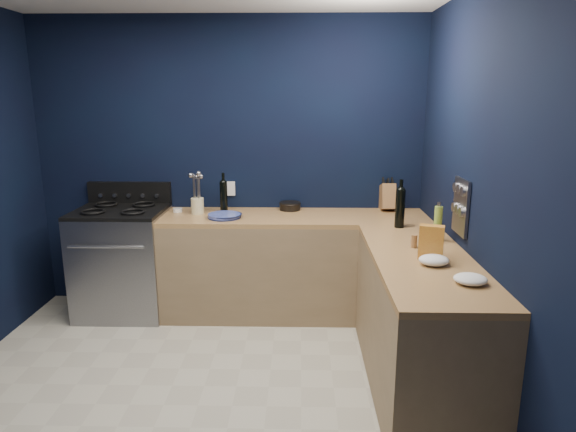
{
  "coord_description": "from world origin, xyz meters",
  "views": [
    {
      "loc": [
        0.64,
        -2.8,
        1.91
      ],
      "look_at": [
        0.55,
        1.0,
        1.0
      ],
      "focal_mm": 31.32,
      "sensor_mm": 36.0,
      "label": 1
    }
  ],
  "objects_px": {
    "utensil_crock": "(197,206)",
    "crouton_bag": "(431,242)",
    "knife_block": "(387,197)",
    "gas_range": "(123,263)",
    "plate_stack": "(224,216)"
  },
  "relations": [
    {
      "from": "utensil_crock",
      "to": "crouton_bag",
      "type": "relative_size",
      "value": 0.63
    },
    {
      "from": "knife_block",
      "to": "utensil_crock",
      "type": "bearing_deg",
      "value": -174.87
    },
    {
      "from": "crouton_bag",
      "to": "gas_range",
      "type": "bearing_deg",
      "value": 172.42
    },
    {
      "from": "plate_stack",
      "to": "knife_block",
      "type": "distance_m",
      "value": 1.48
    },
    {
      "from": "gas_range",
      "to": "utensil_crock",
      "type": "xyz_separation_m",
      "value": [
        0.67,
        0.07,
        0.51
      ]
    },
    {
      "from": "gas_range",
      "to": "utensil_crock",
      "type": "distance_m",
      "value": 0.85
    },
    {
      "from": "utensil_crock",
      "to": "knife_block",
      "type": "height_order",
      "value": "knife_block"
    },
    {
      "from": "plate_stack",
      "to": "utensil_crock",
      "type": "distance_m",
      "value": 0.3
    },
    {
      "from": "knife_block",
      "to": "crouton_bag",
      "type": "height_order",
      "value": "knife_block"
    },
    {
      "from": "plate_stack",
      "to": "crouton_bag",
      "type": "distance_m",
      "value": 1.82
    },
    {
      "from": "plate_stack",
      "to": "knife_block",
      "type": "relative_size",
      "value": 1.22
    },
    {
      "from": "gas_range",
      "to": "utensil_crock",
      "type": "relative_size",
      "value": 6.6
    },
    {
      "from": "gas_range",
      "to": "plate_stack",
      "type": "xyz_separation_m",
      "value": [
        0.93,
        -0.09,
        0.46
      ]
    },
    {
      "from": "knife_block",
      "to": "gas_range",
      "type": "bearing_deg",
      "value": -175.18
    },
    {
      "from": "gas_range",
      "to": "plate_stack",
      "type": "relative_size",
      "value": 3.32
    }
  ]
}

